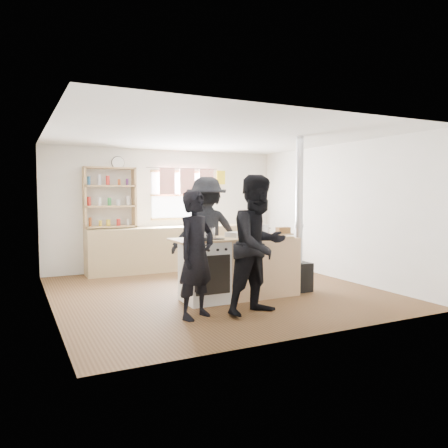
{
  "coord_description": "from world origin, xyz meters",
  "views": [
    {
      "loc": [
        -2.98,
        -6.33,
        1.59
      ],
      "look_at": [
        0.09,
        -0.1,
        1.1
      ],
      "focal_mm": 35.0,
      "sensor_mm": 36.0,
      "label": 1
    }
  ],
  "objects": [
    {
      "name": "ground",
      "position": [
        0.0,
        0.0,
        -0.01
      ],
      "size": [
        5.0,
        5.0,
        0.01
      ],
      "primitive_type": "cube",
      "color": "brown",
      "rests_on": "ground"
    },
    {
      "name": "back_counter",
      "position": [
        0.0,
        2.22,
        0.45
      ],
      "size": [
        3.4,
        0.55,
        0.9
      ],
      "primitive_type": "cube",
      "color": "tan",
      "rests_on": "ground"
    },
    {
      "name": "shelving_unit",
      "position": [
        -1.2,
        2.34,
        1.51
      ],
      "size": [
        1.0,
        0.28,
        1.2
      ],
      "color": "tan",
      "rests_on": "back_counter"
    },
    {
      "name": "thermos",
      "position": [
        0.94,
        2.22,
        1.06
      ],
      "size": [
        0.1,
        0.1,
        0.31
      ],
      "primitive_type": "cylinder",
      "color": "silver",
      "rests_on": "back_counter"
    },
    {
      "name": "cooking_island",
      "position": [
        0.14,
        -0.55,
        0.47
      ],
      "size": [
        1.97,
        0.64,
        0.93
      ],
      "color": "white",
      "rests_on": "ground"
    },
    {
      "name": "skillet_greens",
      "position": [
        -0.63,
        -0.75,
        0.96
      ],
      "size": [
        0.37,
        0.37,
        0.05
      ],
      "color": "black",
      "rests_on": "cooking_island"
    },
    {
      "name": "roast_tray",
      "position": [
        0.13,
        -0.52,
        0.97
      ],
      "size": [
        0.39,
        0.34,
        0.07
      ],
      "color": "silver",
      "rests_on": "cooking_island"
    },
    {
      "name": "stockpot_stove",
      "position": [
        -0.35,
        -0.48,
        1.01
      ],
      "size": [
        0.21,
        0.21,
        0.17
      ],
      "color": "#B0B0B2",
      "rests_on": "cooking_island"
    },
    {
      "name": "stockpot_counter",
      "position": [
        0.52,
        -0.54,
        1.02
      ],
      "size": [
        0.26,
        0.26,
        0.2
      ],
      "color": "silver",
      "rests_on": "cooking_island"
    },
    {
      "name": "bread_board",
      "position": [
        0.93,
        -0.53,
        0.98
      ],
      "size": [
        0.28,
        0.2,
        0.12
      ],
      "color": "tan",
      "rests_on": "cooking_island"
    },
    {
      "name": "flue_heater",
      "position": [
        1.22,
        -0.56,
        0.66
      ],
      "size": [
        0.35,
        0.35,
        2.5
      ],
      "color": "black",
      "rests_on": "ground"
    },
    {
      "name": "person_near_left",
      "position": [
        -0.87,
        -1.25,
        0.81
      ],
      "size": [
        0.7,
        0.61,
        1.63
      ],
      "primitive_type": "imported",
      "rotation": [
        0.0,
        0.0,
        0.45
      ],
      "color": "black",
      "rests_on": "ground"
    },
    {
      "name": "person_near_right",
      "position": [
        -0.06,
        -1.44,
        0.92
      ],
      "size": [
        1.02,
        0.87,
        1.83
      ],
      "primitive_type": "imported",
      "rotation": [
        0.0,
        0.0,
        0.21
      ],
      "color": "black",
      "rests_on": "ground"
    },
    {
      "name": "person_far",
      "position": [
        0.0,
        0.37,
        0.93
      ],
      "size": [
        1.27,
        0.82,
        1.86
      ],
      "primitive_type": "imported",
      "rotation": [
        0.0,
        0.0,
        3.03
      ],
      "color": "black",
      "rests_on": "ground"
    }
  ]
}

